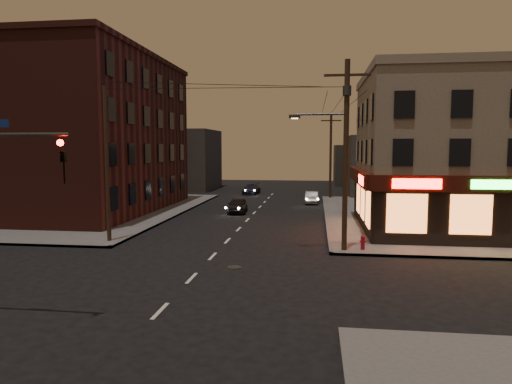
% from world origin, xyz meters
% --- Properties ---
extents(ground, '(120.00, 120.00, 0.00)m').
position_xyz_m(ground, '(0.00, 0.00, 0.00)').
color(ground, black).
rests_on(ground, ground).
extents(sidewalk_ne, '(24.00, 28.00, 0.15)m').
position_xyz_m(sidewalk_ne, '(18.00, 19.00, 0.07)').
color(sidewalk_ne, '#514F4C').
rests_on(sidewalk_ne, ground).
extents(sidewalk_nw, '(24.00, 28.00, 0.15)m').
position_xyz_m(sidewalk_nw, '(-18.00, 19.00, 0.07)').
color(sidewalk_nw, '#514F4C').
rests_on(sidewalk_nw, ground).
extents(pizza_building, '(15.85, 12.85, 10.50)m').
position_xyz_m(pizza_building, '(15.93, 13.43, 5.35)').
color(pizza_building, gray).
rests_on(pizza_building, sidewalk_ne).
extents(brick_apartment, '(12.00, 20.00, 13.00)m').
position_xyz_m(brick_apartment, '(-14.50, 19.00, 6.65)').
color(brick_apartment, '#4A1E18').
rests_on(brick_apartment, sidewalk_nw).
extents(bg_building_ne_a, '(10.00, 12.00, 7.00)m').
position_xyz_m(bg_building_ne_a, '(14.00, 38.00, 3.50)').
color(bg_building_ne_a, '#3F3D3A').
rests_on(bg_building_ne_a, ground).
extents(bg_building_nw, '(9.00, 10.00, 8.00)m').
position_xyz_m(bg_building_nw, '(-13.00, 42.00, 4.00)').
color(bg_building_nw, '#3F3D3A').
rests_on(bg_building_nw, ground).
extents(bg_building_ne_b, '(8.00, 8.00, 6.00)m').
position_xyz_m(bg_building_ne_b, '(12.00, 52.00, 3.00)').
color(bg_building_ne_b, '#3F3D3A').
rests_on(bg_building_ne_b, ground).
extents(utility_pole_main, '(4.20, 0.44, 10.00)m').
position_xyz_m(utility_pole_main, '(6.68, 5.80, 5.76)').
color(utility_pole_main, '#382619').
rests_on(utility_pole_main, sidewalk_ne).
extents(utility_pole_far, '(0.26, 0.26, 9.00)m').
position_xyz_m(utility_pole_far, '(6.80, 32.00, 4.65)').
color(utility_pole_far, '#382619').
rests_on(utility_pole_far, sidewalk_ne).
extents(utility_pole_west, '(0.24, 0.24, 9.00)m').
position_xyz_m(utility_pole_west, '(-6.80, 6.50, 4.65)').
color(utility_pole_west, '#382619').
rests_on(utility_pole_west, sidewalk_nw).
extents(sedan_near, '(1.86, 3.99, 1.32)m').
position_xyz_m(sedan_near, '(-1.45, 19.96, 0.66)').
color(sedan_near, black).
rests_on(sedan_near, ground).
extents(sedan_mid, '(1.38, 3.67, 1.20)m').
position_xyz_m(sedan_mid, '(4.86, 27.41, 0.60)').
color(sedan_mid, gray).
rests_on(sedan_mid, ground).
extents(sedan_far, '(1.94, 4.36, 1.24)m').
position_xyz_m(sedan_far, '(-2.55, 36.17, 0.62)').
color(sedan_far, black).
rests_on(sedan_far, ground).
extents(fire_hydrant, '(0.34, 0.34, 0.79)m').
position_xyz_m(fire_hydrant, '(7.80, 6.00, 0.58)').
color(fire_hydrant, maroon).
rests_on(fire_hydrant, sidewalk_ne).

